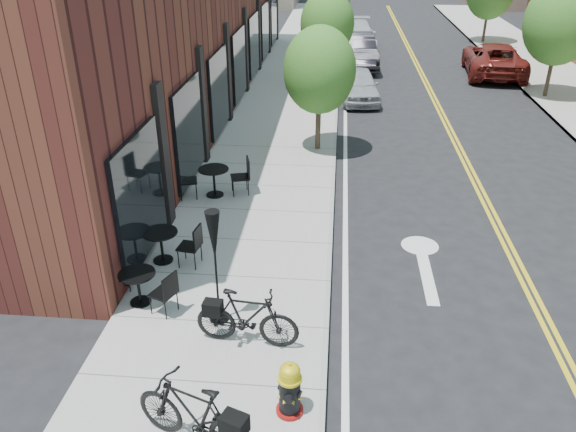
{
  "coord_description": "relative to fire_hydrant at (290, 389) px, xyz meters",
  "views": [
    {
      "loc": [
        -0.01,
        -7.98,
        6.57
      ],
      "look_at": [
        -0.97,
        2.57,
        1.0
      ],
      "focal_mm": 35.0,
      "sensor_mm": 36.0,
      "label": 1
    }
  ],
  "objects": [
    {
      "name": "fire_hydrant",
      "position": [
        0.0,
        0.0,
        0.0
      ],
      "size": [
        0.53,
        0.53,
        0.93
      ],
      "rotation": [
        0.0,
        0.0,
        -0.4
      ],
      "color": "maroon",
      "rests_on": "sidewalk_near"
    },
    {
      "name": "bistro_set_a",
      "position": [
        -3.07,
        2.42,
        -0.01
      ],
      "size": [
        1.63,
        1.01,
        0.87
      ],
      "rotation": [
        0.0,
        0.0,
        -0.41
      ],
      "color": "black",
      "rests_on": "sidewalk_near"
    },
    {
      "name": "tree_near_b",
      "position": [
        -0.07,
        18.98,
        2.15
      ],
      "size": [
        2.3,
        2.3,
        3.98
      ],
      "color": "#382B1E",
      "rests_on": "sidewalk_near"
    },
    {
      "name": "tree_near_c",
      "position": [
        -0.07,
        26.98,
        1.97
      ],
      "size": [
        2.1,
        2.1,
        3.67
      ],
      "color": "#382B1E",
      "rests_on": "sidewalk_near"
    },
    {
      "name": "parked_car_b",
      "position": [
        1.33,
        23.01,
        0.25
      ],
      "size": [
        2.2,
        5.1,
        1.63
      ],
      "primitive_type": "imported",
      "rotation": [
        0.0,
        0.0,
        0.1
      ],
      "color": "black",
      "rests_on": "ground"
    },
    {
      "name": "tree_far_b",
      "position": [
        9.13,
        17.98,
        2.49
      ],
      "size": [
        2.8,
        2.8,
        4.62
      ],
      "color": "#382B1E",
      "rests_on": "sidewalk_far"
    },
    {
      "name": "bicycle_right",
      "position": [
        -0.85,
        1.46,
        0.09
      ],
      "size": [
        1.82,
        0.66,
        1.07
      ],
      "primitive_type": "imported",
      "rotation": [
        0.0,
        0.0,
        1.48
      ],
      "color": "black",
      "rests_on": "sidewalk_near"
    },
    {
      "name": "parked_car_c",
      "position": [
        1.39,
        27.43,
        0.21
      ],
      "size": [
        2.33,
        5.42,
        1.55
      ],
      "primitive_type": "imported",
      "rotation": [
        0.0,
        0.0,
        0.03
      ],
      "color": "silver",
      "rests_on": "ground"
    },
    {
      "name": "patio_umbrella",
      "position": [
        -1.47,
        2.07,
        1.14
      ],
      "size": [
        0.36,
        0.36,
        2.21
      ],
      "color": "black",
      "rests_on": "sidewalk_near"
    },
    {
      "name": "building_near",
      "position": [
        -5.97,
        15.98,
        2.94
      ],
      "size": [
        5.0,
        28.0,
        7.0
      ],
      "primitive_type": "cube",
      "color": "#481A17",
      "rests_on": "ground"
    },
    {
      "name": "parked_car_a",
      "position": [
        1.33,
        16.99,
        0.07
      ],
      "size": [
        1.87,
        3.87,
        1.27
      ],
      "primitive_type": "imported",
      "rotation": [
        0.0,
        0.0,
        0.1
      ],
      "color": "#A6AAAF",
      "rests_on": "ground"
    },
    {
      "name": "tree_near_a",
      "position": [
        -0.07,
        10.98,
        2.04
      ],
      "size": [
        2.2,
        2.2,
        3.81
      ],
      "color": "#382B1E",
      "rests_on": "sidewalk_near"
    },
    {
      "name": "ground",
      "position": [
        0.53,
        1.98,
        -0.56
      ],
      "size": [
        120.0,
        120.0,
        0.0
      ],
      "primitive_type": "plane",
      "color": "black",
      "rests_on": "ground"
    },
    {
      "name": "bistro_set_c",
      "position": [
        -2.63,
        7.23,
        0.06
      ],
      "size": [
        1.89,
        0.97,
        0.99
      ],
      "rotation": [
        0.0,
        0.0,
        0.26
      ],
      "color": "black",
      "rests_on": "sidewalk_near"
    },
    {
      "name": "sidewalk_near",
      "position": [
        -1.47,
        11.98,
        -0.5
      ],
      "size": [
        4.0,
        70.0,
        0.12
      ],
      "primitive_type": "cube",
      "color": "#9E9B93",
      "rests_on": "ground"
    },
    {
      "name": "bistro_set_b",
      "position": [
        -3.07,
        3.92,
        0.02
      ],
      "size": [
        1.73,
        0.83,
        0.92
      ],
      "rotation": [
        0.0,
        0.0,
        -0.14
      ],
      "color": "black",
      "rests_on": "sidewalk_near"
    },
    {
      "name": "bicycle_left",
      "position": [
        -1.22,
        -0.72,
        0.13
      ],
      "size": [
        1.96,
        1.17,
        1.14
      ],
      "primitive_type": "imported",
      "rotation": [
        0.0,
        0.0,
        -1.93
      ],
      "color": "black",
      "rests_on": "sidewalk_near"
    },
    {
      "name": "parked_car_far",
      "position": [
        7.84,
        21.9,
        0.2
      ],
      "size": [
        3.02,
        5.69,
        1.52
      ],
      "primitive_type": "imported",
      "rotation": [
        0.0,
        0.0,
        3.05
      ],
      "color": "maroon",
      "rests_on": "ground"
    }
  ]
}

